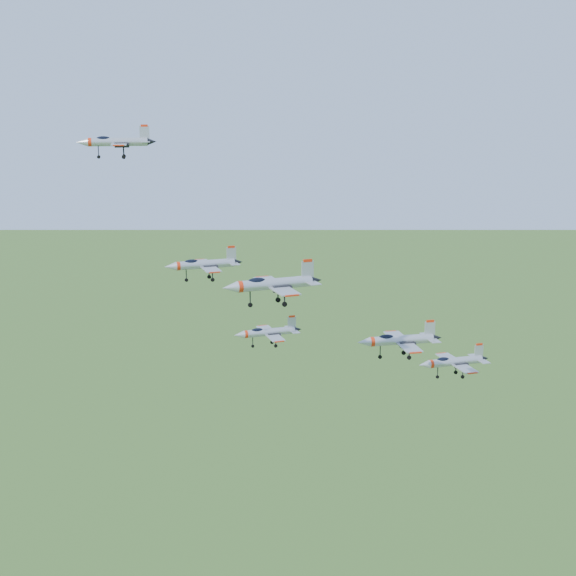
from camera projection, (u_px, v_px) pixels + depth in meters
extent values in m
cylinder|color=#9DA2A8|center=(118.00, 142.00, 119.09)|extent=(8.71, 1.48, 1.25)
cone|color=#9DA2A8|center=(82.00, 142.00, 118.19)|extent=(1.77, 1.30, 1.25)
cone|color=black|center=(152.00, 142.00, 119.95)|extent=(1.38, 1.10, 1.07)
ellipsoid|color=black|center=(103.00, 139.00, 118.62)|extent=(2.15, 0.96, 0.80)
cube|color=#9DA2A8|center=(119.00, 145.00, 116.59)|extent=(2.33, 4.30, 0.14)
cube|color=#9DA2A8|center=(120.00, 143.00, 121.77)|extent=(2.33, 4.30, 0.14)
cube|color=#9DA2A8|center=(144.00, 133.00, 119.47)|extent=(1.45, 0.15, 2.03)
cube|color=red|center=(144.00, 126.00, 119.23)|extent=(1.06, 0.16, 0.34)
cylinder|color=#9DA2A8|center=(205.00, 264.00, 116.73)|extent=(8.71, 2.33, 1.25)
cone|color=#9DA2A8|center=(170.00, 267.00, 115.09)|extent=(1.87, 1.45, 1.25)
cone|color=black|center=(238.00, 262.00, 118.31)|extent=(1.46, 1.22, 1.06)
ellipsoid|color=black|center=(191.00, 262.00, 115.95)|extent=(2.20, 1.16, 0.79)
cube|color=#9DA2A8|center=(211.00, 269.00, 114.38)|extent=(2.72, 4.46, 0.13)
cube|color=#9DA2A8|center=(203.00, 262.00, 119.31)|extent=(2.72, 4.46, 0.13)
cube|color=#9DA2A8|center=(231.00, 254.00, 117.68)|extent=(1.44, 0.30, 2.01)
cube|color=red|center=(231.00, 247.00, 117.44)|extent=(1.06, 0.27, 0.34)
cylinder|color=#9DA2A8|center=(275.00, 284.00, 97.94)|extent=(9.63, 2.87, 1.38)
cone|color=#9DA2A8|center=(230.00, 288.00, 95.97)|extent=(2.10, 1.66, 1.38)
cone|color=black|center=(316.00, 280.00, 99.85)|extent=(1.65, 1.39, 1.17)
ellipsoid|color=black|center=(257.00, 281.00, 97.02)|extent=(2.46, 1.35, 0.87)
cube|color=#9DA2A8|center=(285.00, 291.00, 95.38)|extent=(3.14, 4.99, 0.15)
cube|color=#9DA2A8|center=(268.00, 281.00, 100.78)|extent=(3.14, 4.99, 0.15)
cube|color=#9DA2A8|center=(308.00, 270.00, 99.12)|extent=(1.59, 0.38, 2.22)
cube|color=red|center=(308.00, 261.00, 98.85)|extent=(1.17, 0.33, 0.37)
cylinder|color=#9DA2A8|center=(269.00, 332.00, 126.93)|extent=(8.35, 2.18, 1.19)
cone|color=#9DA2A8|center=(239.00, 335.00, 125.39)|extent=(1.79, 1.38, 1.19)
cone|color=black|center=(298.00, 329.00, 128.41)|extent=(1.40, 1.16, 1.02)
ellipsoid|color=black|center=(257.00, 330.00, 126.20)|extent=(2.11, 1.09, 0.76)
cube|color=#9DA2A8|center=(275.00, 338.00, 124.66)|extent=(2.58, 4.27, 0.13)
cube|color=#9DA2A8|center=(266.00, 329.00, 129.41)|extent=(2.58, 4.27, 0.13)
cube|color=#9DA2A8|center=(292.00, 322.00, 127.81)|extent=(1.38, 0.27, 1.93)
cube|color=red|center=(292.00, 316.00, 127.58)|extent=(1.02, 0.25, 0.32)
cylinder|color=#9DA2A8|center=(401.00, 340.00, 111.63)|extent=(9.13, 1.32, 1.32)
cone|color=#9DA2A8|center=(364.00, 342.00, 110.55)|extent=(1.83, 1.32, 1.32)
cone|color=black|center=(437.00, 338.00, 112.67)|extent=(1.42, 1.12, 1.12)
ellipsoid|color=black|center=(386.00, 337.00, 111.08)|extent=(2.23, 0.95, 0.84)
cube|color=#9DA2A8|center=(410.00, 348.00, 109.02)|extent=(2.34, 4.47, 0.14)
cube|color=#9DA2A8|center=(396.00, 336.00, 114.44)|extent=(2.34, 4.47, 0.14)
cube|color=#9DA2A8|center=(430.00, 329.00, 112.14)|extent=(1.52, 0.12, 2.13)
cube|color=red|center=(430.00, 321.00, 111.88)|extent=(1.12, 0.14, 0.36)
cylinder|color=#9DA2A8|center=(455.00, 361.00, 125.08)|extent=(9.03, 2.11, 1.29)
cone|color=#9DA2A8|center=(424.00, 365.00, 123.56)|extent=(1.90, 1.45, 1.29)
cone|color=black|center=(485.00, 358.00, 126.55)|extent=(1.49, 1.22, 1.10)
ellipsoid|color=black|center=(443.00, 360.00, 124.35)|extent=(2.26, 1.13, 0.82)
cube|color=#9DA2A8|center=(465.00, 368.00, 122.60)|extent=(2.68, 4.57, 0.14)
cube|color=#9DA2A8|center=(448.00, 358.00, 127.79)|extent=(2.68, 4.57, 0.14)
cube|color=#9DA2A8|center=(479.00, 351.00, 125.93)|extent=(1.50, 0.26, 2.09)
cube|color=red|center=(479.00, 344.00, 125.68)|extent=(1.10, 0.24, 0.35)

